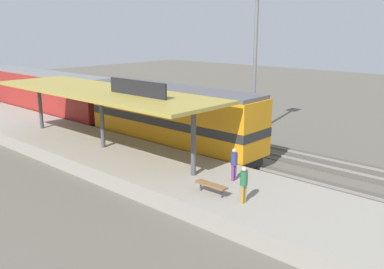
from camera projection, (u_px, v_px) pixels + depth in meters
ground_plane at (174, 141)px, 32.63m from camera, size 120.00×120.00×0.00m
track_near at (155, 146)px, 31.19m from camera, size 3.20×110.00×0.16m
track_far at (197, 134)px, 34.48m from camera, size 3.20×110.00×0.16m
platform at (104, 154)px, 27.80m from camera, size 6.00×44.00×0.90m
station_canopy at (101, 92)px, 26.73m from camera, size 5.20×18.00×4.70m
platform_bench at (211, 185)px, 19.78m from camera, size 0.44×1.70×0.50m
locomotive at (172, 118)px, 29.45m from camera, size 2.93×14.43×4.44m
passenger_carriage_single at (42, 93)px, 41.24m from camera, size 2.90×20.00×4.24m
light_mast at (256, 29)px, 32.54m from camera, size 1.10×1.10×11.70m
person_waiting at (244, 183)px, 18.66m from camera, size 0.34×0.34×1.71m
person_walking at (234, 163)px, 21.44m from camera, size 0.34×0.34×1.71m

